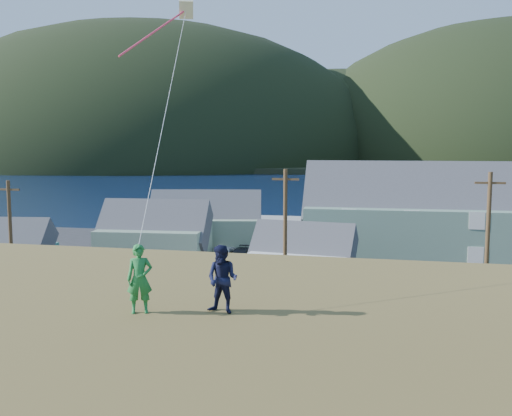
{
  "coord_description": "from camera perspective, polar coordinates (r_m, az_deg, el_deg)",
  "views": [
    {
      "loc": [
        5.73,
        -31.35,
        10.97
      ],
      "look_at": [
        1.64,
        -12.61,
        8.8
      ],
      "focal_mm": 40.0,
      "sensor_mm": 36.0,
      "label": 1
    }
  ],
  "objects": [
    {
      "name": "shed_white",
      "position": [
        43.09,
        4.68,
        -5.09
      ],
      "size": [
        8.23,
        5.96,
        6.12
      ],
      "rotation": [
        0.0,
        0.0,
        -0.12
      ],
      "color": "silver",
      "rests_on": "waterfront_lot"
    },
    {
      "name": "kite_flyer_green",
      "position": [
        13.04,
        -11.56,
        -6.95
      ],
      "size": [
        0.66,
        0.56,
        1.55
      ],
      "primitive_type": "imported",
      "rotation": [
        0.0,
        0.0,
        0.39
      ],
      "color": "#207734",
      "rests_on": "hillside"
    },
    {
      "name": "grass_strip",
      "position": [
        31.83,
        1.23,
        -13.61
      ],
      "size": [
        110.0,
        8.0,
        0.1
      ],
      "primitive_type": "cube",
      "color": "#4C3D19",
      "rests_on": "ground"
    },
    {
      "name": "waterfront_lot",
      "position": [
        49.89,
        5.46,
        -6.21
      ],
      "size": [
        72.0,
        36.0,
        0.12
      ],
      "primitive_type": "cube",
      "color": "#28282B",
      "rests_on": "ground"
    },
    {
      "name": "kite_rig",
      "position": [
        19.33,
        -7.52,
        18.54
      ],
      "size": [
        1.18,
        3.54,
        9.29
      ],
      "color": "beige",
      "rests_on": "ground"
    },
    {
      "name": "shed_palegreen_near",
      "position": [
        52.3,
        -10.12,
        -2.76
      ],
      "size": [
        10.31,
        6.99,
        7.15
      ],
      "rotation": [
        0.0,
        0.0,
        0.08
      ],
      "color": "slate",
      "rests_on": "waterfront_lot"
    },
    {
      "name": "far_hills",
      "position": [
        312.29,
        17.86,
        4.5
      ],
      "size": [
        760.0,
        265.0,
        143.0
      ],
      "color": "black",
      "rests_on": "ground"
    },
    {
      "name": "kite_flyer_navy",
      "position": [
        12.81,
        -3.38,
        -7.12
      ],
      "size": [
        0.84,
        0.71,
        1.53
      ],
      "primitive_type": "imported",
      "rotation": [
        0.0,
        0.0,
        -0.19
      ],
      "color": "#121533",
      "rests_on": "hillside"
    },
    {
      "name": "shed_palegreen_far",
      "position": [
        58.28,
        -5.04,
        -1.54
      ],
      "size": [
        12.28,
        8.42,
        7.59
      ],
      "rotation": [
        0.0,
        0.0,
        0.2
      ],
      "color": "gray",
      "rests_on": "waterfront_lot"
    },
    {
      "name": "lodge",
      "position": [
        53.15,
        22.58,
        -1.17
      ],
      "size": [
        32.57,
        10.04,
        11.37
      ],
      "rotation": [
        0.0,
        0.0,
        0.03
      ],
      "color": "gray",
      "rests_on": "waterfront_lot"
    },
    {
      "name": "far_shore",
      "position": [
        361.53,
        11.45,
        4.75
      ],
      "size": [
        900.0,
        320.0,
        2.0
      ],
      "primitive_type": "cube",
      "color": "black",
      "rests_on": "ground"
    },
    {
      "name": "wharf",
      "position": [
        73.07,
        2.96,
        -1.83
      ],
      "size": [
        26.0,
        14.0,
        0.9
      ],
      "primitive_type": "cube",
      "color": "gray",
      "rests_on": "ground"
    },
    {
      "name": "parked_cars",
      "position": [
        55.82,
        -2.85,
        -4.03
      ],
      "size": [
        21.96,
        11.08,
        1.53
      ],
      "color": "maroon",
      "rests_on": "waterfront_lot"
    },
    {
      "name": "utility_poles",
      "position": [
        34.23,
        -0.15,
        -4.17
      ],
      "size": [
        29.86,
        0.24,
        9.38
      ],
      "color": "#47331E",
      "rests_on": "waterfront_lot"
    },
    {
      "name": "ground",
      "position": [
        33.7,
        1.9,
        -12.54
      ],
      "size": [
        900.0,
        900.0,
        0.0
      ],
      "primitive_type": "plane",
      "color": "#0A1638",
      "rests_on": "ground"
    }
  ]
}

